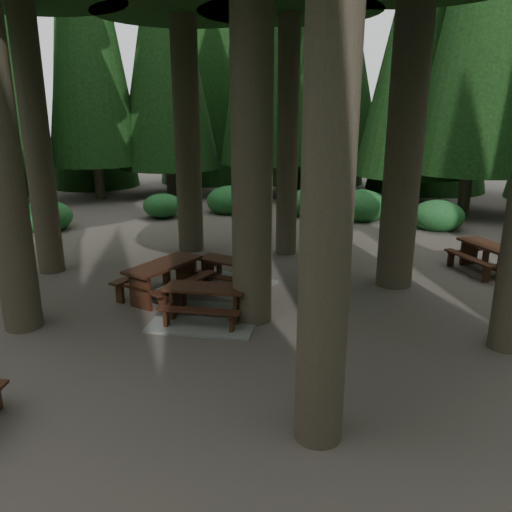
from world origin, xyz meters
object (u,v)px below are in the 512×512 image
Objects in this scene: picnic_table_a at (206,308)px; picnic_table_d at (487,254)px; picnic_table_b at (164,275)px; picnic_table_c at (229,277)px.

picnic_table_a is 1.20× the size of picnic_table_d.
picnic_table_b is 8.90m from picnic_table_d.
picnic_table_b is at bearing 141.14° from picnic_table_a.
picnic_table_d reaches higher than picnic_table_a.
picnic_table_b is 0.91× the size of picnic_table_d.
picnic_table_a is 1.76m from picnic_table_b.
picnic_table_d reaches higher than picnic_table_c.
picnic_table_b reaches higher than picnic_table_d.
picnic_table_a reaches higher than picnic_table_c.
picnic_table_a is 1.24× the size of picnic_table_c.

